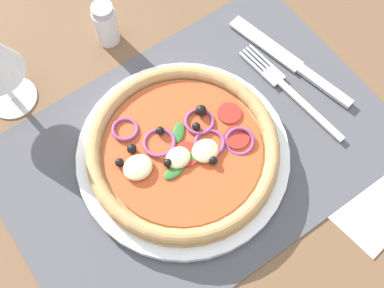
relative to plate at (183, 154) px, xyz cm
name	(u,v)px	position (x,y,z in cm)	size (l,w,h in cm)	color
ground_plane	(196,154)	(1.91, -0.11, -2.22)	(190.00, 140.00, 2.40)	brown
placemat	(196,150)	(1.91, -0.11, -0.82)	(47.84, 32.28, 0.40)	#4C4C51
plate	(183,154)	(0.00, 0.00, 0.00)	(26.14, 26.14, 1.23)	white
pizza	(182,149)	(0.01, 0.01, 1.71)	(23.35, 23.35, 2.67)	tan
fork	(286,88)	(16.67, 0.18, -0.40)	(3.16, 18.06, 0.44)	silver
knife	(289,60)	(19.69, 3.28, -0.36)	(5.78, 19.91, 0.62)	silver
napkin	(368,173)	(17.42, -14.84, -0.84)	(15.84, 14.25, 0.36)	white
pepper_shaker	(104,25)	(1.72, 20.72, 2.24)	(3.20, 3.20, 6.70)	silver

